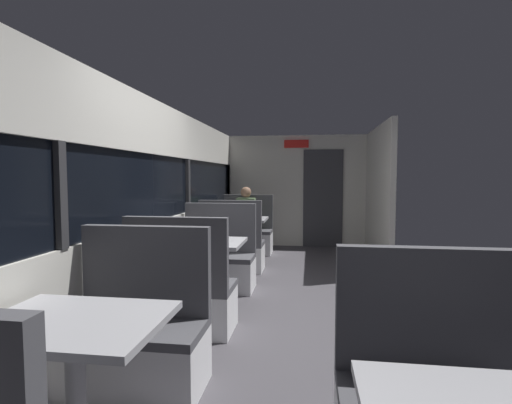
{
  "coord_description": "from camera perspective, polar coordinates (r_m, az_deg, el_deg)",
  "views": [
    {
      "loc": [
        0.28,
        -3.83,
        1.46
      ],
      "look_at": [
        -0.59,
        2.34,
        1.04
      ],
      "focal_mm": 26.95,
      "sensor_mm": 36.0,
      "label": 1
    }
  ],
  "objects": [
    {
      "name": "seated_passenger",
      "position": [
        7.23,
        -1.44,
        -3.46
      ],
      "size": [
        0.47,
        0.55,
        1.26
      ],
      "color": "#26262D",
      "rests_on": "ground_plane"
    },
    {
      "name": "ground_plane",
      "position": [
        4.11,
        3.73,
        -17.06
      ],
      "size": [
        3.3,
        9.2,
        0.02
      ],
      "primitive_type": "cube",
      "color": "#423F44"
    },
    {
      "name": "bench_mid_window_facing_entry",
      "position": [
        5.06,
        -5.71,
        -9.05
      ],
      "size": [
        0.95,
        0.5,
        1.1
      ],
      "color": "silver",
      "rests_on": "ground_plane"
    },
    {
      "name": "carriage_aisle_panel_right",
      "position": [
        6.94,
        17.67,
        1.13
      ],
      "size": [
        0.08,
        2.4,
        2.3
      ],
      "primitive_type": "cube",
      "color": "beige",
      "rests_on": "ground_plane"
    },
    {
      "name": "bench_near_window_facing_entry",
      "position": [
        2.94,
        -17.25,
        -18.95
      ],
      "size": [
        0.95,
        0.5,
        1.1
      ],
      "color": "silver",
      "rests_on": "ground_plane"
    },
    {
      "name": "bench_far_window_facing_end",
      "position": [
        5.98,
        -3.53,
        -7.05
      ],
      "size": [
        0.95,
        0.5,
        1.1
      ],
      "color": "silver",
      "rests_on": "ground_plane"
    },
    {
      "name": "dining_table_mid_window",
      "position": [
        4.34,
        -7.93,
        -7.05
      ],
      "size": [
        0.9,
        0.7,
        0.74
      ],
      "color": "#9E9EA3",
      "rests_on": "ground_plane"
    },
    {
      "name": "carriage_end_bulkhead",
      "position": [
        8.04,
        6.39,
        1.55
      ],
      "size": [
        2.9,
        0.11,
        2.3
      ],
      "color": "beige",
      "rests_on": "ground_plane"
    },
    {
      "name": "carriage_window_panel_left",
      "position": [
        4.22,
        -16.27,
        -1.06
      ],
      "size": [
        0.09,
        8.48,
        2.3
      ],
      "color": "beige",
      "rests_on": "ground_plane"
    },
    {
      "name": "dining_table_far_window",
      "position": [
        6.61,
        -2.34,
        -3.27
      ],
      "size": [
        0.9,
        0.7,
        0.74
      ],
      "color": "#9E9EA3",
      "rests_on": "ground_plane"
    },
    {
      "name": "bench_far_window_facing_entry",
      "position": [
        7.33,
        -1.35,
        -5.01
      ],
      "size": [
        0.95,
        0.5,
        1.1
      ],
      "color": "silver",
      "rests_on": "ground_plane"
    },
    {
      "name": "dining_table_near_window",
      "position": [
        2.25,
        -25.37,
        -17.8
      ],
      "size": [
        0.9,
        0.7,
        0.74
      ],
      "color": "#9E9EA3",
      "rests_on": "ground_plane"
    },
    {
      "name": "bench_mid_window_facing_end",
      "position": [
        3.77,
        -10.88,
        -13.66
      ],
      "size": [
        0.95,
        0.5,
        1.1
      ],
      "color": "silver",
      "rests_on": "ground_plane"
    }
  ]
}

